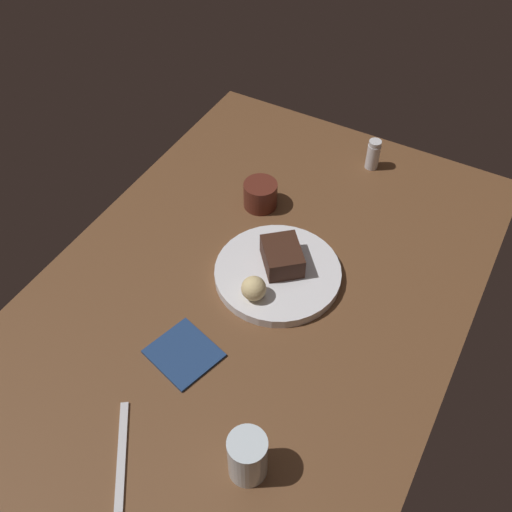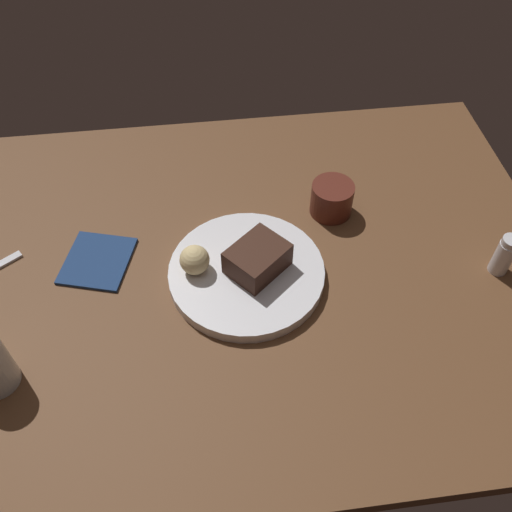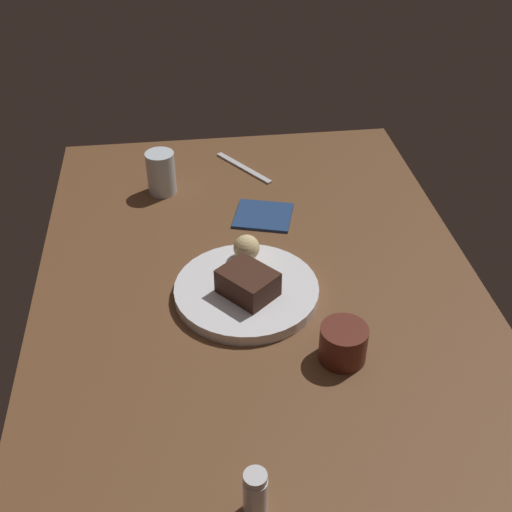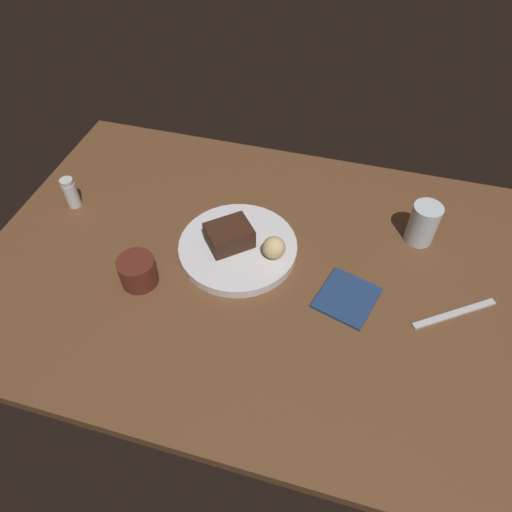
{
  "view_description": "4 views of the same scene",
  "coord_description": "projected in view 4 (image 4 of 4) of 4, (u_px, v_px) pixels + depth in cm",
  "views": [
    {
      "loc": [
        68.01,
        37.52,
        98.81
      ],
      "look_at": [
        -3.42,
        -2.04,
        7.67
      ],
      "focal_mm": 41.4,
      "sensor_mm": 36.0,
      "label": 1
    },
    {
      "loc": [
        1.57,
        60.82,
        78.3
      ],
      "look_at": [
        -6.05,
        0.89,
        6.11
      ],
      "focal_mm": 38.74,
      "sensor_mm": 36.0,
      "label": 2
    },
    {
      "loc": [
        -95.72,
        12.72,
        81.62
      ],
      "look_at": [
        2.62,
        0.13,
        6.81
      ],
      "focal_mm": 45.87,
      "sensor_mm": 36.0,
      "label": 3
    },
    {
      "loc": [
        18.54,
        -63.71,
        81.6
      ],
      "look_at": [
        1.1,
        -1.06,
        7.05
      ],
      "focal_mm": 32.62,
      "sensor_mm": 36.0,
      "label": 4
    }
  ],
  "objects": [
    {
      "name": "folded_napkin",
      "position": [
        347.0,
        298.0,
        0.96
      ],
      "size": [
        13.99,
        14.67,
        0.6
      ],
      "primitive_type": "cube",
      "rotation": [
        0.0,
        0.0,
        -0.29
      ],
      "color": "navy",
      "rests_on": "dining_table"
    },
    {
      "name": "butter_knife",
      "position": [
        454.0,
        314.0,
        0.94
      ],
      "size": [
        16.46,
        11.91,
        0.5
      ],
      "primitive_type": "cube",
      "rotation": [
        0.0,
        0.0,
        0.6
      ],
      "color": "silver",
      "rests_on": "dining_table"
    },
    {
      "name": "dessert_plate",
      "position": [
        238.0,
        248.0,
        1.05
      ],
      "size": [
        26.61,
        26.61,
        2.17
      ],
      "primitive_type": "cylinder",
      "color": "silver",
      "rests_on": "dining_table"
    },
    {
      "name": "chocolate_cake_slice",
      "position": [
        229.0,
        235.0,
        1.02
      ],
      "size": [
        12.15,
        11.93,
        4.83
      ],
      "primitive_type": "cube",
      "rotation": [
        0.0,
        0.0,
        0.71
      ],
      "color": "#381E14",
      "rests_on": "dessert_plate"
    },
    {
      "name": "coffee_cup",
      "position": [
        138.0,
        271.0,
        0.97
      ],
      "size": [
        7.89,
        7.89,
        6.4
      ],
      "primitive_type": "cylinder",
      "color": "#562319",
      "rests_on": "dining_table"
    },
    {
      "name": "dining_table",
      "position": [
        253.0,
        268.0,
        1.04
      ],
      "size": [
        120.0,
        84.0,
        3.0
      ],
      "primitive_type": "cube",
      "color": "brown",
      "rests_on": "ground"
    },
    {
      "name": "bread_roll",
      "position": [
        274.0,
        248.0,
        1.0
      ],
      "size": [
        5.05,
        5.05,
        5.05
      ],
      "primitive_type": "sphere",
      "color": "#DBC184",
      "rests_on": "dessert_plate"
    },
    {
      "name": "water_glass",
      "position": [
        423.0,
        223.0,
        1.04
      ],
      "size": [
        6.5,
        6.5,
        9.84
      ],
      "primitive_type": "cylinder",
      "color": "silver",
      "rests_on": "dining_table"
    },
    {
      "name": "salt_shaker",
      "position": [
        71.0,
        193.0,
        1.13
      ],
      "size": [
        3.27,
        3.27,
        7.9
      ],
      "color": "silver",
      "rests_on": "dining_table"
    }
  ]
}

